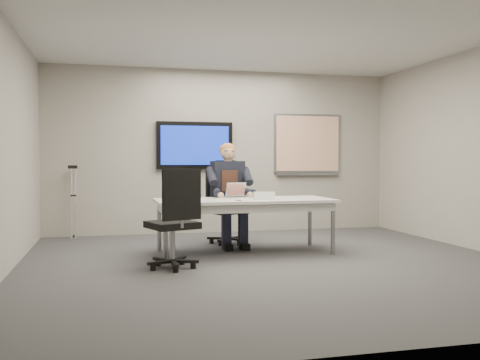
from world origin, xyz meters
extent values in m
cube|color=#3A3B3D|center=(0.00, 0.00, 0.00)|extent=(6.00, 6.00, 0.02)
cube|color=silver|center=(0.00, 0.00, 2.80)|extent=(6.00, 6.00, 0.02)
cube|color=#9C968D|center=(0.00, 3.00, 1.40)|extent=(6.00, 0.02, 2.80)
cube|color=#9C968D|center=(0.00, -3.00, 1.40)|extent=(6.00, 0.02, 2.80)
cube|color=#9C968D|center=(-3.00, 0.00, 1.40)|extent=(0.02, 6.00, 2.80)
cube|color=white|center=(-0.17, 0.83, 0.71)|extent=(2.35, 0.99, 0.04)
cube|color=silver|center=(-0.17, 0.83, 0.63)|extent=(2.26, 0.89, 0.10)
cylinder|color=gray|center=(-1.26, 0.42, 0.34)|extent=(0.06, 0.06, 0.69)
cylinder|color=gray|center=(0.93, 0.42, 0.34)|extent=(0.06, 0.06, 0.69)
cylinder|color=gray|center=(-1.26, 1.24, 0.34)|extent=(0.06, 0.06, 0.69)
cylinder|color=gray|center=(0.93, 1.25, 0.34)|extent=(0.06, 0.06, 0.69)
cube|color=black|center=(-0.50, 2.95, 1.50)|extent=(1.30, 0.08, 0.80)
cube|color=#0D2394|center=(-0.50, 2.90, 1.50)|extent=(1.16, 0.01, 0.66)
cube|color=gray|center=(1.55, 2.98, 1.55)|extent=(1.25, 0.04, 1.05)
cube|color=white|center=(1.55, 2.95, 1.55)|extent=(1.18, 0.01, 0.98)
cube|color=gray|center=(1.55, 2.94, 1.00)|extent=(1.18, 0.05, 0.04)
cylinder|color=gray|center=(-0.22, 1.67, 0.30)|extent=(0.06, 0.06, 0.39)
cube|color=black|center=(-0.22, 1.67, 0.49)|extent=(0.62, 0.62, 0.08)
cube|color=black|center=(-0.29, 1.90, 0.85)|extent=(0.45, 0.19, 0.56)
cylinder|color=gray|center=(-1.22, 0.03, 0.31)|extent=(0.07, 0.07, 0.39)
cube|color=black|center=(-1.22, 0.03, 0.50)|extent=(0.64, 0.64, 0.08)
cube|color=black|center=(-1.14, -0.20, 0.86)|extent=(0.45, 0.20, 0.57)
cube|color=black|center=(-0.22, 1.64, 0.91)|extent=(0.48, 0.31, 0.64)
cube|color=#382017|center=(-0.22, 1.50, 0.95)|extent=(0.24, 0.04, 0.31)
sphere|color=tan|center=(-0.22, 1.61, 1.37)|extent=(0.23, 0.23, 0.23)
ellipsoid|color=brown|center=(-0.22, 1.62, 1.40)|extent=(0.24, 0.24, 0.20)
cube|color=#BBBBBD|center=(-0.20, 1.05, 0.73)|extent=(0.33, 0.26, 0.02)
cube|color=black|center=(-0.20, 1.04, 0.74)|extent=(0.27, 0.19, 0.00)
cube|color=#BBBBBD|center=(-0.20, 1.18, 0.84)|extent=(0.30, 0.13, 0.19)
cube|color=red|center=(-0.20, 1.17, 0.84)|extent=(0.26, 0.11, 0.16)
cylinder|color=black|center=(-0.32, 0.54, 0.73)|extent=(0.05, 0.13, 0.01)
camera|label=1|loc=(-1.93, -6.07, 1.23)|focal=40.00mm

